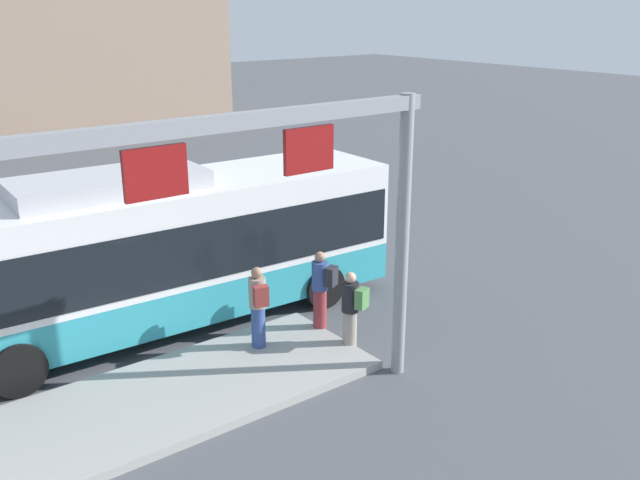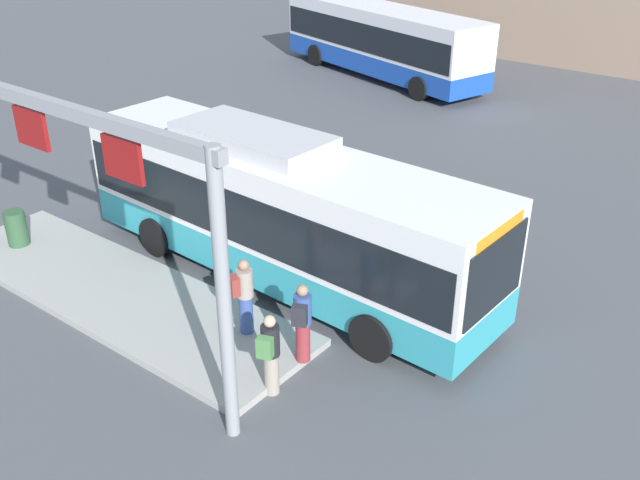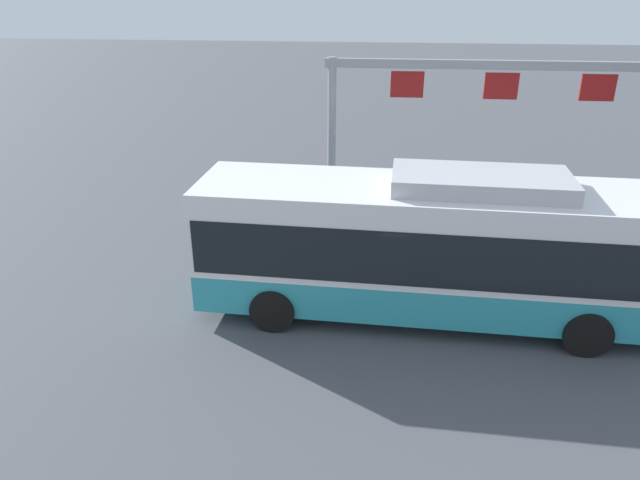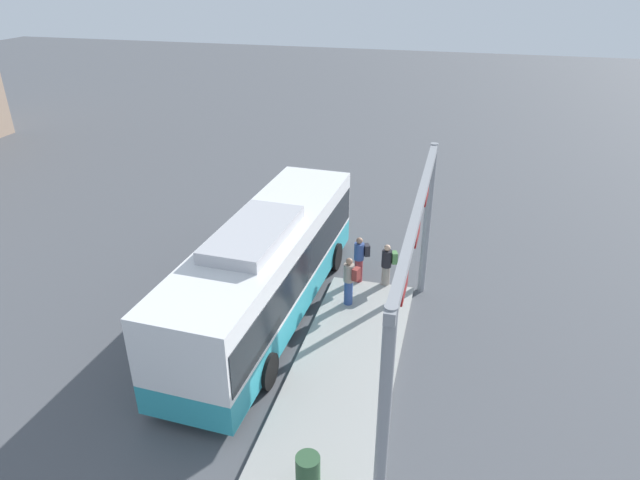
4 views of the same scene
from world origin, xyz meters
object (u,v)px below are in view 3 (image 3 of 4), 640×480
at_px(bus_main, 437,243).
at_px(person_boarding, 331,228).
at_px(person_waiting_near, 388,231).
at_px(person_waiting_mid, 333,220).

bearing_deg(bus_main, person_boarding, -40.94).
height_order(person_waiting_near, person_waiting_mid, person_waiting_near).
distance_m(bus_main, person_waiting_near, 2.72).
relative_size(bus_main, person_boarding, 6.43).
bearing_deg(bus_main, person_waiting_near, -63.96).
relative_size(bus_main, person_waiting_near, 6.43).
xyz_separation_m(person_boarding, person_waiting_mid, (0.02, -0.95, -0.16)).
bearing_deg(person_waiting_mid, person_boarding, -18.60).
xyz_separation_m(person_waiting_near, person_waiting_mid, (1.54, -0.98, -0.16)).
distance_m(person_waiting_near, person_waiting_mid, 1.84).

